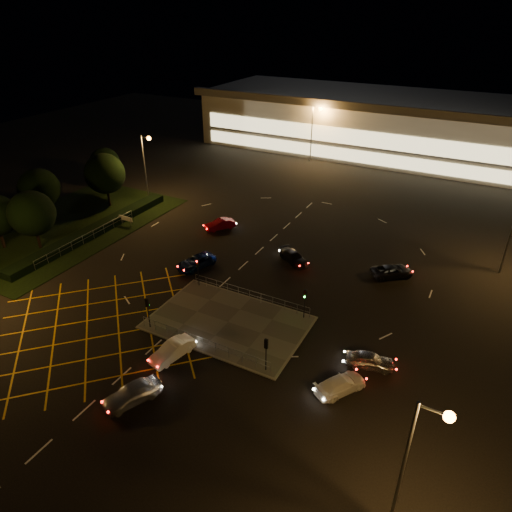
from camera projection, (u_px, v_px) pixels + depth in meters
The scene contains 24 objects.
ground at pixel (221, 306), 45.23m from camera, with size 180.00×180.00×0.00m, color black.
pedestrian_island at pixel (228, 322), 42.84m from camera, with size 14.00×9.00×0.12m, color #4C4944.
grass_verge at pixel (68, 226), 61.30m from camera, with size 18.00×30.00×0.08m, color black.
hedge at pixel (94, 231), 59.03m from camera, with size 2.00×26.00×1.00m, color black.
supermarket at pixel (385, 123), 90.41m from camera, with size 72.00×26.50×10.50m.
streetlight_se at pixel (416, 454), 22.87m from camera, with size 1.78×0.56×10.03m.
streetlight_nw at pixel (146, 160), 65.56m from camera, with size 1.78×0.56×10.03m.
streetlight_far_left at pixel (314, 127), 82.96m from camera, with size 1.78×0.56×10.03m.
signal_sw at pixel (148, 307), 41.09m from camera, with size 0.28×0.30×3.15m.
signal_se at pixel (266, 348), 36.18m from camera, with size 0.28×0.30×3.15m.
signal_nw at pixel (198, 267), 47.25m from camera, with size 0.28×0.30×3.15m.
signal_ne at pixel (305, 298), 42.34m from camera, with size 0.28×0.30×3.15m.
tree_b at pixel (39, 189), 60.69m from camera, with size 5.40×5.40×7.35m.
tree_c at pixel (105, 174), 65.07m from camera, with size 5.76×5.76×7.84m.
tree_d at pixel (105, 163), 72.61m from camera, with size 4.68×4.68×6.37m.
tree_e at pixel (32, 213), 53.61m from camera, with size 5.40×5.40×7.35m.
car_near_silver at pixel (132, 393), 34.17m from camera, with size 1.79×4.45×1.52m, color silver.
car_queue_white at pixel (172, 350), 38.45m from camera, with size 1.46×4.18×1.38m, color white.
car_left_blue at pixel (196, 262), 51.59m from camera, with size 2.16×4.69×1.30m, color #0D1B4E.
car_far_dkgrey at pixel (294, 257), 52.65m from camera, with size 1.75×4.29×1.25m, color black.
car_right_silver at pixel (370, 360), 37.43m from camera, with size 1.59×3.95×1.35m, color #9FA1A6.
car_circ_red at pixel (220, 224), 60.30m from camera, with size 1.40×4.03×1.33m, color maroon.
car_east_grey at pixel (392, 271), 49.88m from camera, with size 2.14×4.64×1.29m, color black.
car_approach_white at pixel (340, 384), 35.13m from camera, with size 1.76×4.32×1.25m, color white.
Camera 1 is at (20.42, -31.11, 26.41)m, focal length 32.00 mm.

